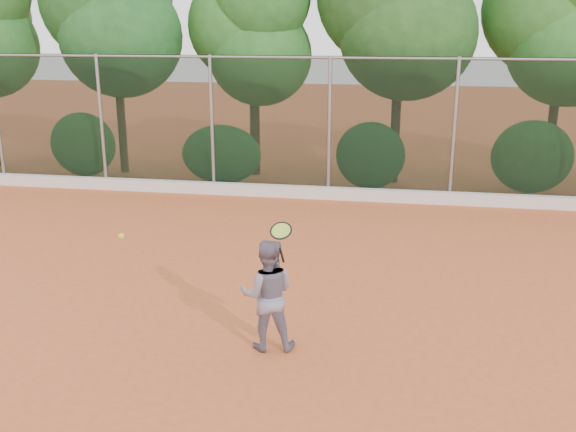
# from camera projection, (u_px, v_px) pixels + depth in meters

# --- Properties ---
(ground) EXTENTS (80.00, 80.00, 0.00)m
(ground) POSITION_uv_depth(u_px,v_px,m) (277.00, 314.00, 9.70)
(ground) COLOR #C55B2E
(ground) RESTS_ON ground
(concrete_curb) EXTENTS (24.00, 0.20, 0.30)m
(concrete_curb) POSITION_uv_depth(u_px,v_px,m) (327.00, 193.00, 16.10)
(concrete_curb) COLOR silver
(concrete_curb) RESTS_ON ground
(tennis_player) EXTENTS (0.83, 0.70, 1.53)m
(tennis_player) POSITION_uv_depth(u_px,v_px,m) (268.00, 295.00, 8.48)
(tennis_player) COLOR slate
(tennis_player) RESTS_ON ground
(chainlink_fence) EXTENTS (24.09, 0.09, 3.50)m
(chainlink_fence) POSITION_uv_depth(u_px,v_px,m) (329.00, 124.00, 15.79)
(chainlink_fence) COLOR black
(chainlink_fence) RESTS_ON ground
(foliage_backdrop) EXTENTS (23.70, 3.63, 7.55)m
(foliage_backdrop) POSITION_uv_depth(u_px,v_px,m) (319.00, 17.00, 17.02)
(foliage_backdrop) COLOR #3E2617
(foliage_backdrop) RESTS_ON ground
(tennis_racket) EXTENTS (0.31, 0.30, 0.57)m
(tennis_racket) POSITION_uv_depth(u_px,v_px,m) (281.00, 234.00, 8.04)
(tennis_racket) COLOR black
(tennis_racket) RESTS_ON ground
(tennis_ball_in_flight) EXTENTS (0.07, 0.07, 0.07)m
(tennis_ball_in_flight) POSITION_uv_depth(u_px,v_px,m) (121.00, 236.00, 8.02)
(tennis_ball_in_flight) COLOR #C7D530
(tennis_ball_in_flight) RESTS_ON ground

